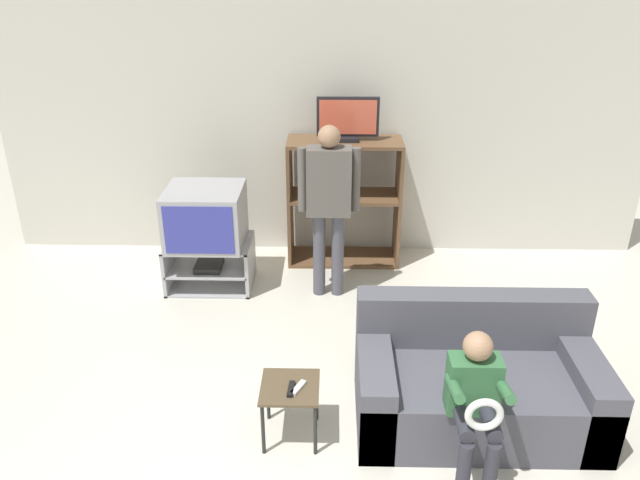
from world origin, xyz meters
name	(u,v)px	position (x,y,z in m)	size (l,w,h in m)	color
wall_back	(324,126)	(0.00, 3.94, 1.30)	(6.40, 0.06, 2.60)	beige
tv_stand	(210,264)	(-1.04, 3.08, 0.22)	(0.78, 0.55, 0.44)	#A8A8AD
television_main	(206,216)	(-1.04, 3.07, 0.70)	(0.68, 0.63, 0.51)	#9E9EA3
media_shelf	(344,201)	(0.20, 3.64, 0.63)	(1.09, 0.45, 1.24)	brown
television_flat	(348,120)	(0.23, 3.64, 1.44)	(0.58, 0.20, 0.41)	black
snack_table	(290,394)	(-0.16, 1.08, 0.33)	(0.37, 0.37, 0.39)	brown
remote_control_black	(291,389)	(-0.15, 1.03, 0.40)	(0.04, 0.14, 0.02)	black
remote_control_white	(298,388)	(-0.11, 1.05, 0.40)	(0.04, 0.14, 0.02)	silver
couch	(476,384)	(1.04, 1.28, 0.27)	(1.56, 0.85, 0.79)	#4C4C56
person_standing_adult	(329,196)	(0.06, 2.94, 0.95)	(0.53, 0.20, 1.57)	#4C4C56
person_seated_child	(476,398)	(0.91, 0.79, 0.55)	(0.33, 0.43, 0.93)	#2D2D38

